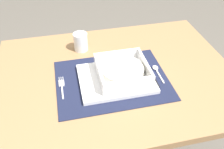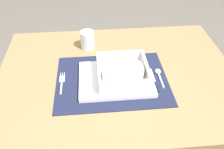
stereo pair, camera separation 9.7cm
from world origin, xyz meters
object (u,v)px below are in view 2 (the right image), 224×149
(butter_knife, at_px, (154,81))
(bread_knife, at_px, (148,79))
(fork, at_px, (62,81))
(dining_table, at_px, (117,91))
(spoon, at_px, (159,73))
(drinking_glass, at_px, (88,41))
(porridge_bowl, at_px, (123,72))

(butter_knife, distance_m, bread_knife, 0.02)
(bread_knife, bearing_deg, fork, 173.79)
(dining_table, bearing_deg, butter_knife, -26.07)
(spoon, height_order, drinking_glass, drinking_glass)
(fork, height_order, drinking_glass, drinking_glass)
(butter_knife, bearing_deg, drinking_glass, 131.09)
(butter_knife, bearing_deg, porridge_bowl, 166.53)
(spoon, bearing_deg, drinking_glass, 142.01)
(dining_table, height_order, bread_knife, bread_knife)
(fork, relative_size, bread_knife, 0.95)
(dining_table, xyz_separation_m, butter_knife, (0.14, -0.07, 0.11))
(spoon, bearing_deg, dining_table, 173.18)
(dining_table, relative_size, bread_knife, 7.47)
(dining_table, bearing_deg, porridge_bowl, -70.39)
(dining_table, height_order, spoon, spoon)
(spoon, bearing_deg, bread_knife, -147.24)
(drinking_glass, bearing_deg, dining_table, -60.24)
(dining_table, height_order, drinking_glass, drinking_glass)
(dining_table, distance_m, bread_knife, 0.17)
(porridge_bowl, relative_size, spoon, 1.73)
(porridge_bowl, distance_m, fork, 0.25)
(dining_table, distance_m, spoon, 0.20)
(porridge_bowl, height_order, fork, porridge_bowl)
(bread_knife, bearing_deg, spoon, 29.12)
(butter_knife, xyz_separation_m, bread_knife, (-0.02, 0.01, 0.00))
(dining_table, xyz_separation_m, spoon, (0.17, -0.02, 0.11))
(porridge_bowl, xyz_separation_m, butter_knife, (0.12, -0.03, -0.04))
(dining_table, height_order, butter_knife, butter_knife)
(bread_knife, xyz_separation_m, drinking_glass, (-0.24, 0.26, 0.03))
(bread_knife, relative_size, drinking_glass, 1.58)
(dining_table, bearing_deg, fork, -171.54)
(drinking_glass, bearing_deg, porridge_bowl, -61.83)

